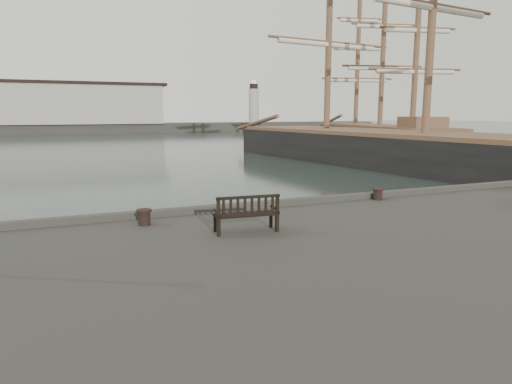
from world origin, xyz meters
The scene contains 7 objects.
ground centered at (0.00, 0.00, 0.00)m, with size 400.00×400.00×0.00m, color black.
breakwater centered at (-4.56, 92.00, 4.30)m, with size 140.00×9.50×12.20m.
bench centered at (-1.56, -2.58, 1.84)m, with size 1.55×0.66×0.87m.
bollard_left centered at (-3.65, -0.97, 1.76)m, with size 0.38×0.38×0.40m, color black.
bollard_right centered at (3.81, -0.50, 1.75)m, with size 0.35×0.35×0.37m, color black.
tall_ship_main centered at (20.01, 14.91, 0.79)m, with size 13.74×42.84×31.58m.
tall_ship_far centered at (30.91, 34.34, 0.83)m, with size 13.29×30.09×25.24m.
Camera 1 is at (-5.38, -12.23, 4.32)m, focal length 32.00 mm.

